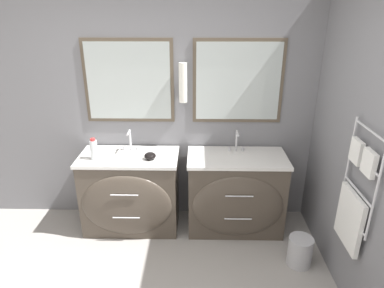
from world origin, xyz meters
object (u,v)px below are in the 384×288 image
Objects in this scene: vanity_left at (131,192)px; toiletry_bottle at (94,149)px; waste_bin at (300,251)px; amenity_bowl at (150,156)px; vanity_right at (236,193)px.

toiletry_bottle is at bearing -170.50° from vanity_left.
toiletry_bottle is 0.77× the size of waste_bin.
amenity_bowl reaches higher than waste_bin.
toiletry_bottle reaches higher than vanity_left.
waste_bin is at bearing -18.28° from vanity_left.
vanity_right is 8.58× the size of amenity_bowl.
vanity_left is 8.58× the size of amenity_bowl.
waste_bin is (1.44, -0.51, -0.73)m from amenity_bowl.
vanity_left is 4.60× the size of toiletry_bottle.
amenity_bowl is 1.70m from waste_bin.
toiletry_bottle is 1.87× the size of amenity_bowl.
toiletry_bottle is (-0.32, -0.05, 0.52)m from vanity_left.
waste_bin is at bearing -19.35° from amenity_bowl.
vanity_right is at bearing 3.09° from amenity_bowl.
waste_bin is (0.56, -0.55, -0.28)m from vanity_right.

